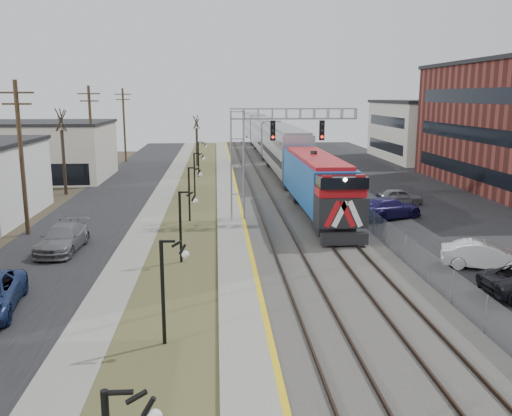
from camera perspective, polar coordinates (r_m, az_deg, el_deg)
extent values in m
cube|color=black|center=(47.54, -15.65, 0.40)|extent=(7.00, 120.00, 0.04)
cube|color=gray|center=(46.85, -10.25, 0.51)|extent=(2.00, 120.00, 0.08)
cube|color=#4C4E29|center=(46.62, -6.58, 0.56)|extent=(4.00, 120.00, 0.06)
cube|color=gray|center=(46.57, -2.89, 0.72)|extent=(2.00, 120.00, 0.24)
cube|color=#595651|center=(46.95, 3.22, 0.78)|extent=(8.00, 120.00, 0.20)
cube|color=black|center=(49.94, 17.01, 0.85)|extent=(16.00, 120.00, 0.04)
cube|color=gold|center=(46.58, -1.81, 0.89)|extent=(0.24, 120.00, 0.01)
cube|color=#2D2119|center=(46.65, -0.13, 0.95)|extent=(0.08, 120.00, 0.15)
cube|color=#2D2119|center=(46.77, 1.70, 0.97)|extent=(0.08, 120.00, 0.15)
cube|color=#2D2119|center=(47.02, 4.13, 1.00)|extent=(0.08, 120.00, 0.15)
cube|color=#2D2119|center=(47.26, 5.93, 1.03)|extent=(0.08, 120.00, 0.15)
cube|color=#1558B0|center=(40.51, 6.53, 2.38)|extent=(3.00, 17.00, 4.25)
cube|color=black|center=(32.55, 9.28, -3.21)|extent=(2.80, 0.50, 0.70)
cube|color=#A1A4AB|center=(60.34, 2.98, 6.02)|extent=(3.00, 22.00, 5.33)
cube|color=#A1A4AB|center=(82.92, 1.01, 7.59)|extent=(3.00, 22.00, 5.33)
cube|color=#A1A4AB|center=(105.60, -0.12, 8.48)|extent=(3.00, 22.00, 5.33)
cube|color=gray|center=(39.06, -1.97, 4.36)|extent=(1.00, 1.00, 8.00)
cube|color=gray|center=(39.11, 3.94, 9.87)|extent=(9.00, 0.80, 0.80)
cube|color=black|center=(38.54, 1.78, 8.15)|extent=(0.35, 0.25, 1.40)
cube|color=black|center=(39.06, 6.95, 8.12)|extent=(0.35, 0.25, 1.40)
cylinder|color=black|center=(20.08, -9.78, -8.87)|extent=(0.14, 0.14, 4.00)
cylinder|color=black|center=(29.62, -7.96, -2.06)|extent=(0.14, 0.14, 4.00)
cylinder|color=black|center=(39.39, -7.05, 1.40)|extent=(0.14, 0.14, 4.00)
cylinder|color=black|center=(49.25, -6.50, 3.48)|extent=(0.14, 0.14, 4.00)
cylinder|color=black|center=(61.14, -6.07, 5.09)|extent=(0.14, 0.14, 4.00)
cylinder|color=#4C3823|center=(38.04, -23.44, 4.73)|extent=(0.28, 0.28, 10.00)
cylinder|color=#4C3823|center=(57.23, -16.94, 7.22)|extent=(0.28, 0.28, 10.00)
cylinder|color=#4C3823|center=(76.84, -13.71, 8.42)|extent=(0.28, 0.28, 10.00)
cube|color=gray|center=(47.54, 8.26, 1.67)|extent=(0.04, 120.00, 1.60)
cube|color=beige|center=(63.90, -21.58, 5.52)|extent=(14.00, 12.00, 6.00)
cube|color=beige|center=(82.34, 18.85, 7.63)|extent=(16.00, 18.00, 8.00)
cylinder|color=#382D23|center=(52.95, -19.57, 4.52)|extent=(0.30, 0.30, 5.95)
cylinder|color=#382D23|center=(71.05, -6.24, 6.37)|extent=(0.30, 0.30, 4.90)
imported|color=silver|center=(31.09, 22.93, -4.67)|extent=(4.65, 2.98, 1.45)
imported|color=#1D1751|center=(41.43, 13.76, -0.05)|extent=(5.82, 4.24, 1.57)
imported|color=slate|center=(47.22, 14.87, 1.15)|extent=(3.85, 1.57, 1.31)
imported|color=slate|center=(33.81, -19.69, -3.08)|extent=(2.37, 5.34, 1.52)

